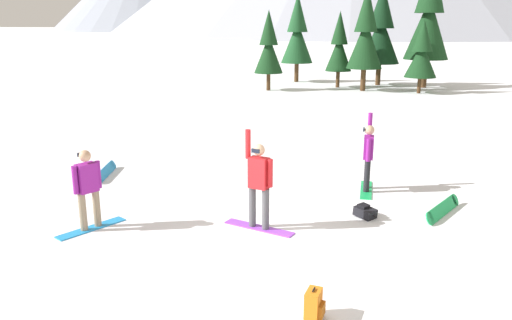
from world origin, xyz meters
TOP-DOWN VIEW (x-y plane):
  - ground_plane at (0.00, 0.00)m, footprint 800.00×800.00m
  - snowboarder_foreground at (-3.78, 0.85)m, footprint 1.02×1.44m
  - snowboarder_midground at (-0.32, 1.53)m, footprint 1.57×0.80m
  - snowboarder_background at (1.94, 4.50)m, footprint 0.33×1.49m
  - loose_snowboard_near_left at (-5.26, 4.49)m, footprint 0.46×1.71m
  - loose_snowboard_near_right at (3.60, 3.10)m, footprint 1.03×1.70m
  - backpack_orange at (1.07, -1.63)m, footprint 0.30×0.35m
  - backpack_black at (1.88, 2.59)m, footprint 0.56×0.53m
  - pine_tree_twin at (6.07, 27.08)m, footprint 2.84×2.84m
  - pine_tree_slender at (5.46, 24.10)m, footprint 1.91×1.91m
  - pine_tree_leaning at (3.18, 27.99)m, footprint 2.67×2.67m
  - pine_tree_tall at (-3.78, 23.78)m, footprint 1.80×1.80m
  - pine_tree_broad at (0.49, 26.11)m, footprint 1.71×1.71m
  - pine_tree_short at (-2.56, 28.90)m, footprint 2.27×2.27m
  - pine_tree_young at (2.11, 24.64)m, footprint 2.20×2.20m

SIDE VIEW (x-z plane):
  - ground_plane at x=0.00m, z-range 0.00..0.00m
  - loose_snowboard_near_left at x=-5.26m, z-range 0.01..0.25m
  - backpack_black at x=1.88m, z-range -0.02..0.28m
  - loose_snowboard_near_right at x=3.60m, z-range 0.00..0.27m
  - backpack_orange at x=1.07m, z-range -0.02..0.45m
  - snowboarder_foreground at x=-3.78m, z-range 0.05..1.75m
  - snowboarder_background at x=1.94m, z-range -0.05..1.92m
  - snowboarder_midground at x=-0.32m, z-range -0.05..2.04m
  - pine_tree_slender at x=5.46m, z-range 0.20..4.58m
  - pine_tree_broad at x=0.49m, z-range 0.22..5.13m
  - pine_tree_tall at x=-3.78m, z-range 0.22..5.18m
  - pine_tree_short at x=-2.56m, z-range 0.28..6.46m
  - pine_tree_young at x=2.11m, z-range 0.28..6.63m
  - pine_tree_leaning at x=3.18m, z-range 0.30..6.97m
  - pine_tree_twin at x=6.07m, z-range 0.37..8.74m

